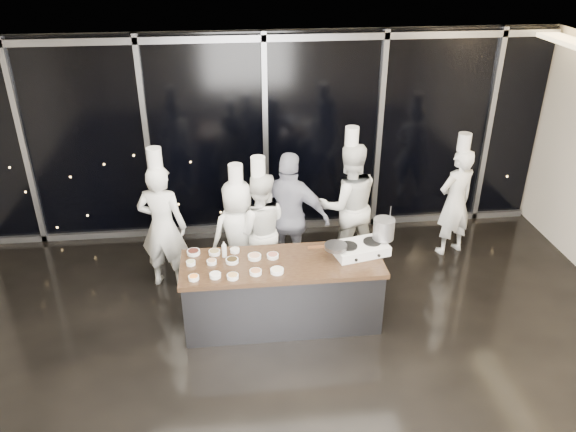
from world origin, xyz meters
The scene contains 15 objects.
ground centered at (0.00, 0.00, 0.00)m, with size 9.00×9.00×0.00m, color black.
room_shell centered at (0.18, 0.00, 2.25)m, with size 9.02×7.02×3.21m.
window_wall centered at (0.00, 3.43, 1.60)m, with size 8.90×0.11×3.20m.
demo_counter centered at (0.00, 0.90, 0.45)m, with size 2.46×0.86×0.90m.
stove centered at (0.99, 1.00, 0.96)m, with size 0.74×0.55×0.14m.
frying_pan centered at (0.65, 0.91, 1.06)m, with size 0.50×0.33×0.05m.
stock_pot centered at (1.30, 1.09, 1.17)m, with size 0.26×0.26×0.26m, color #ABABAD.
prep_bowls centered at (-0.60, 0.91, 0.93)m, with size 1.15×0.74×0.05m.
squeeze_bottle centered at (-0.69, 1.10, 1.00)m, with size 0.06×0.06×0.22m.
chef_far_left centered at (-1.52, 1.95, 0.92)m, with size 0.74×0.58×2.04m.
chef_left centered at (-0.50, 1.84, 0.80)m, with size 0.90×0.75×1.81m.
chef_center centered at (-0.21, 1.85, 0.84)m, with size 0.86×0.69×1.90m.
guest centered at (0.22, 1.96, 0.94)m, with size 1.20×0.84×1.89m.
chef_right centered at (1.10, 2.25, 0.95)m, with size 0.98×0.80×2.12m.
chef_side centered at (2.76, 2.36, 0.87)m, with size 0.72×0.60×1.92m.
Camera 1 is at (-0.56, -4.86, 4.54)m, focal length 35.00 mm.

